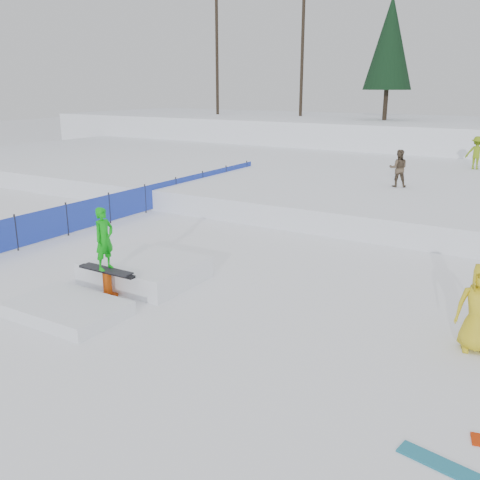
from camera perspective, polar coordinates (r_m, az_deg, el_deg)
The scene contains 9 objects.
ground at distance 11.98m, azimuth -7.07°, elevation -7.00°, with size 120.00×120.00×0.00m, color white.
snow_berm at distance 39.36m, azimuth 21.30°, elevation 10.01°, with size 60.00×14.00×2.40m, color white.
snow_midrise at distance 25.90m, azimuth 15.37°, elevation 6.07°, with size 50.00×18.00×0.80m, color white.
safety_fence at distance 20.68m, azimuth -10.07°, elevation 4.38°, with size 0.05×16.00×1.10m.
walker_olive at distance 22.19m, azimuth 16.54°, elevation 7.34°, with size 0.72×0.56×1.47m, color #4D3E2E.
walker_ygreen at distance 28.29m, azimuth 23.93°, elevation 8.50°, with size 1.01×0.58×1.56m, color #6C8F12.
spectator_yellow at distance 10.62m, azimuth 24.18°, elevation -6.61°, with size 0.82×0.53×1.67m, color gold.
loose_board_teal at distance 7.83m, azimuth 21.70°, elevation -21.79°, with size 1.40×0.28×0.03m, color #1C6A83.
jib_rail_feature at distance 13.01m, azimuth -12.16°, elevation -3.91°, with size 2.60×4.40×2.11m.
Camera 1 is at (6.91, -8.59, 4.69)m, focal length 40.00 mm.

